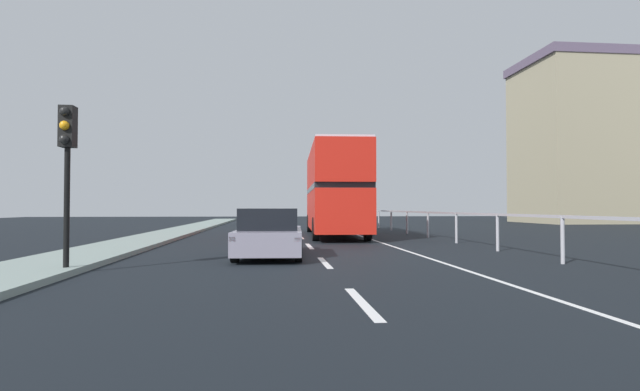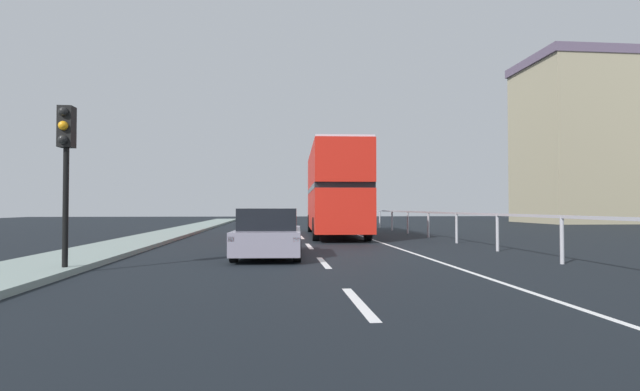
# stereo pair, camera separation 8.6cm
# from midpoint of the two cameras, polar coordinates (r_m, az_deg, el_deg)

# --- Properties ---
(ground_plane) EXTENTS (75.79, 120.00, 0.10)m
(ground_plane) POSITION_cam_midpoint_polar(r_m,az_deg,el_deg) (14.77, -0.35, -7.19)
(ground_plane) COLOR black
(near_sidewalk_kerb) EXTENTS (2.33, 80.00, 0.14)m
(near_sidewalk_kerb) POSITION_cam_midpoint_polar(r_m,az_deg,el_deg) (15.64, -25.51, -6.29)
(near_sidewalk_kerb) COLOR gray
(near_sidewalk_kerb) RESTS_ON ground
(lane_paint_markings) EXTENTS (3.18, 46.00, 0.01)m
(lane_paint_markings) POSITION_cam_midpoint_polar(r_m,az_deg,el_deg) (23.50, 2.29, -4.91)
(lane_paint_markings) COLOR silver
(lane_paint_markings) RESTS_ON ground
(bridge_side_railing) EXTENTS (0.10, 42.00, 1.23)m
(bridge_side_railing) POSITION_cam_midpoint_polar(r_m,az_deg,el_deg) (24.73, 11.69, -2.43)
(bridge_side_railing) COLOR #B7B6BE
(bridge_side_railing) RESTS_ON ground
(distant_building_block) EXTENTS (21.91, 8.74, 15.25)m
(distant_building_block) POSITION_cam_midpoint_polar(r_m,az_deg,el_deg) (54.04, 34.01, 5.42)
(distant_building_block) COLOR tan
(distant_building_block) RESTS_ON ground
(double_decker_bus_red) EXTENTS (2.88, 10.42, 4.35)m
(double_decker_bus_red) POSITION_cam_midpoint_polar(r_m,az_deg,el_deg) (23.95, 1.90, 0.71)
(double_decker_bus_red) COLOR red
(double_decker_bus_red) RESTS_ON ground
(hatchback_car_near) EXTENTS (2.03, 4.57, 1.40)m
(hatchback_car_near) POSITION_cam_midpoint_polar(r_m,az_deg,el_deg) (14.00, -5.93, -4.55)
(hatchback_car_near) COLOR gray
(hatchback_car_near) RESTS_ON ground
(traffic_signal_pole) EXTENTS (0.30, 0.42, 3.50)m
(traffic_signal_pole) POSITION_cam_midpoint_polar(r_m,az_deg,el_deg) (11.72, -27.98, 5.26)
(traffic_signal_pole) COLOR black
(traffic_signal_pole) RESTS_ON near_sidewalk_kerb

